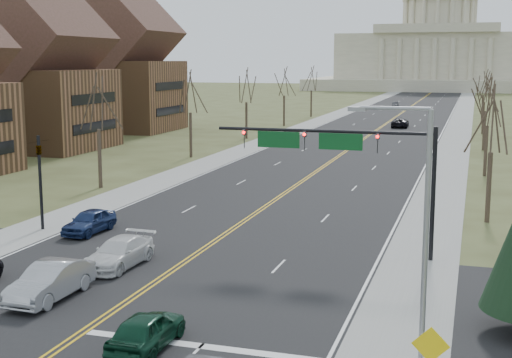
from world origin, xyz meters
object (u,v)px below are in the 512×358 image
Objects in this scene: street_light at (419,218)px; car_sb_outer_second at (89,221)px; car_sb_inner_lead at (50,281)px; signal_mast at (339,151)px; signal_left at (40,172)px; car_sb_inner_second at (119,253)px; car_far_nb at (400,123)px; warn_sign at (430,354)px; car_far_sb at (395,104)px; car_nb_inner_lead at (147,330)px.

street_light is 2.10× the size of car_sb_outer_second.
signal_mast is at bearing 47.61° from car_sb_inner_lead.
car_sb_inner_second is at bearing -34.78° from signal_left.
street_light is 91.50m from car_far_nb.
car_sb_outer_second is (-21.66, 17.54, -1.27)m from warn_sign.
signal_mast is 2.22× the size of car_far_nb.
street_light is at bearing -23.24° from car_sb_inner_second.
car_far_nb reaches higher than car_sb_inner_second.
street_light is 141.26m from car_far_sb.
warn_sign is 27.90m from car_sb_outer_second.
street_light is 2.15× the size of car_nb_inner_lead.
car_sb_inner_lead reaches higher than car_sb_inner_second.
car_far_sb is at bearing -87.41° from car_nb_inner_lead.
signal_mast is 77.66m from car_far_nb.
car_far_nb is (11.11, 77.34, 0.02)m from car_sb_outer_second.
warn_sign is 10.66m from car_nb_inner_lead.
street_light is 2.26× the size of car_far_sb.
car_sb_inner_lead is (8.06, -11.45, -2.88)m from signal_left.
warn_sign is (0.76, -4.02, -3.21)m from street_light.
car_nb_inner_lead is (14.65, -15.29, -2.98)m from signal_left.
car_nb_inner_lead is at bearing 88.72° from car_far_nb.
car_far_nb is (-9.78, 90.87, -4.46)m from street_light.
warn_sign is 18.03m from car_sb_inner_lead.
street_light is 10.74m from car_nb_inner_lead.
signal_left is 30.57m from warn_sign.
car_sb_outer_second is at bearing -53.53° from car_nb_inner_lead.
car_sb_inner_lead reaches higher than car_sb_outer_second.
car_sb_inner_lead is 89.05m from car_far_nb.
car_sb_outer_second is (-15.60, 0.03, -5.01)m from signal_mast.
car_nb_inner_lead is at bearing -46.23° from signal_left.
car_sb_outer_second is 78.13m from car_far_nb.
car_nb_inner_lead is 19.04m from car_sb_outer_second.
car_sb_outer_second is (3.34, 0.03, -2.97)m from signal_left.
car_sb_inner_lead is at bearing -95.83° from car_far_sb.
car_sb_outer_second is 126.85m from car_far_sb.
car_nb_inner_lead is 142.22m from car_far_sb.
car_sb_inner_second is at bearing 154.28° from street_light.
signal_mast is 1.34× the size of street_light.
signal_left reaches higher than car_sb_inner_second.
signal_mast reaches higher than warn_sign.
car_sb_inner_lead is (-6.59, 3.84, 0.10)m from car_nb_inner_lead.
car_far_sb is (8.34, 126.79, -3.02)m from signal_left.
car_far_nb is (-0.19, 92.66, 0.04)m from car_nb_inner_lead.
car_far_nb is 49.80m from car_far_sb.
signal_left reaches higher than car_sb_outer_second.
signal_mast is at bearing -0.00° from signal_left.
car_sb_outer_second is at bearing 179.89° from signal_mast.
car_sb_inner_lead is 1.15× the size of car_sb_outer_second.
street_light is at bearing -29.12° from signal_left.
signal_left is at bearing 126.29° from car_sb_inner_lead.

